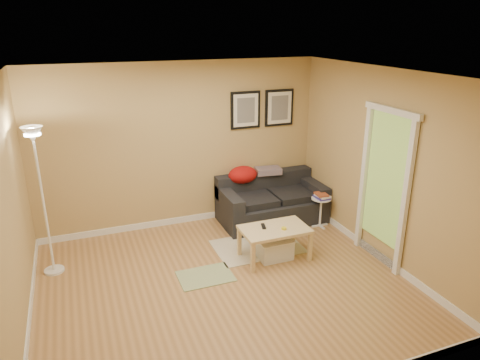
{
  "coord_description": "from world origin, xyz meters",
  "views": [
    {
      "loc": [
        -1.55,
        -4.56,
        3.11
      ],
      "look_at": [
        0.55,
        0.85,
        1.05
      ],
      "focal_mm": 33.02,
      "sensor_mm": 36.0,
      "label": 1
    }
  ],
  "objects_px": {
    "sofa": "(272,200)",
    "coffee_table": "(274,243)",
    "storage_bin": "(274,248)",
    "side_table": "(321,212)",
    "book_stack": "(322,196)",
    "floor_lamp": "(44,207)"
  },
  "relations": [
    {
      "from": "book_stack",
      "to": "sofa",
      "type": "bearing_deg",
      "value": 136.94
    },
    {
      "from": "sofa",
      "to": "side_table",
      "type": "bearing_deg",
      "value": -36.94
    },
    {
      "from": "storage_bin",
      "to": "sofa",
      "type": "bearing_deg",
      "value": 66.71
    },
    {
      "from": "floor_lamp",
      "to": "sofa",
      "type": "bearing_deg",
      "value": 7.08
    },
    {
      "from": "coffee_table",
      "to": "book_stack",
      "type": "relative_size",
      "value": 3.67
    },
    {
      "from": "coffee_table",
      "to": "storage_bin",
      "type": "xyz_separation_m",
      "value": [
        0.01,
        0.0,
        -0.09
      ]
    },
    {
      "from": "book_stack",
      "to": "side_table",
      "type": "bearing_deg",
      "value": 172.56
    },
    {
      "from": "sofa",
      "to": "coffee_table",
      "type": "distance_m",
      "value": 1.26
    },
    {
      "from": "book_stack",
      "to": "coffee_table",
      "type": "bearing_deg",
      "value": -155.96
    },
    {
      "from": "coffee_table",
      "to": "book_stack",
      "type": "bearing_deg",
      "value": 27.37
    },
    {
      "from": "book_stack",
      "to": "floor_lamp",
      "type": "distance_m",
      "value": 4.04
    },
    {
      "from": "side_table",
      "to": "book_stack",
      "type": "xyz_separation_m",
      "value": [
        0.0,
        -0.0,
        0.28
      ]
    },
    {
      "from": "coffee_table",
      "to": "storage_bin",
      "type": "distance_m",
      "value": 0.09
    },
    {
      "from": "coffee_table",
      "to": "book_stack",
      "type": "height_order",
      "value": "book_stack"
    },
    {
      "from": "storage_bin",
      "to": "book_stack",
      "type": "height_order",
      "value": "book_stack"
    },
    {
      "from": "sofa",
      "to": "floor_lamp",
      "type": "height_order",
      "value": "floor_lamp"
    },
    {
      "from": "sofa",
      "to": "coffee_table",
      "type": "height_order",
      "value": "sofa"
    },
    {
      "from": "book_stack",
      "to": "floor_lamp",
      "type": "xyz_separation_m",
      "value": [
        -4.02,
        0.06,
        0.4
      ]
    },
    {
      "from": "storage_bin",
      "to": "book_stack",
      "type": "distance_m",
      "value": 1.37
    },
    {
      "from": "coffee_table",
      "to": "floor_lamp",
      "type": "bearing_deg",
      "value": 162.81
    },
    {
      "from": "floor_lamp",
      "to": "storage_bin",
      "type": "bearing_deg",
      "value": -14.18
    },
    {
      "from": "storage_bin",
      "to": "side_table",
      "type": "bearing_deg",
      "value": 30.47
    }
  ]
}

